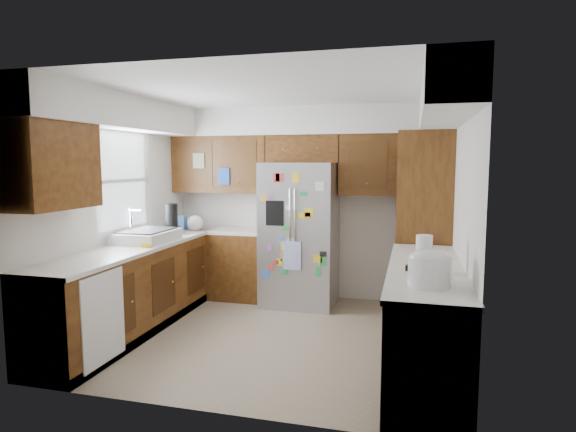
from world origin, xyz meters
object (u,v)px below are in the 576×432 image
object	(u,v)px
pantry	(423,225)
fridge	(300,234)
rice_cooker	(429,266)
paper_towel	(424,253)

from	to	relation	value
pantry	fridge	xyz separation A→B (m)	(-1.50, 0.05, -0.17)
fridge	rice_cooker	distance (m)	2.78
rice_cooker	paper_towel	distance (m)	0.49
rice_cooker	paper_towel	world-z (taller)	paper_towel
pantry	fridge	distance (m)	1.51
pantry	fridge	size ratio (longest dim) A/B	1.19
pantry	fridge	world-z (taller)	pantry
paper_towel	rice_cooker	bearing A→B (deg)	-86.62
fridge	paper_towel	bearing A→B (deg)	-51.47
paper_towel	pantry	bearing A→B (deg)	89.06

